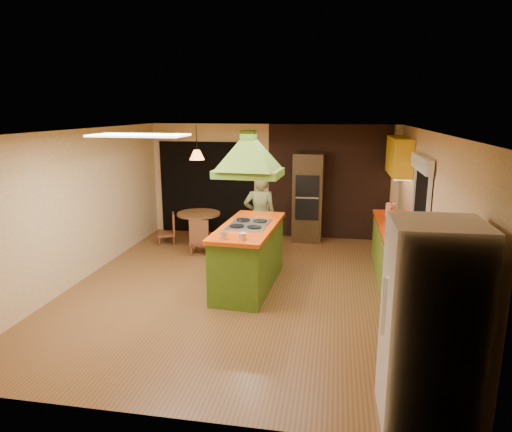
% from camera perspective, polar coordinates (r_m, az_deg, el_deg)
% --- Properties ---
extents(ground, '(6.50, 6.50, 0.00)m').
position_cam_1_polar(ground, '(7.46, -1.62, -8.94)').
color(ground, brown).
rests_on(ground, ground).
extents(room_walls, '(5.50, 6.50, 6.50)m').
position_cam_1_polar(room_walls, '(7.08, -1.69, 0.47)').
color(room_walls, beige).
rests_on(room_walls, ground).
extents(ceiling_plane, '(6.50, 6.50, 0.00)m').
position_cam_1_polar(ceiling_plane, '(6.92, -1.76, 10.62)').
color(ceiling_plane, silver).
rests_on(ceiling_plane, room_walls).
extents(brick_panel, '(2.64, 0.03, 2.50)m').
position_cam_1_polar(brick_panel, '(10.12, 9.01, 4.16)').
color(brick_panel, '#381E14').
rests_on(brick_panel, ground).
extents(nook_opening, '(2.20, 0.03, 2.10)m').
position_cam_1_polar(nook_opening, '(10.56, -6.14, 3.52)').
color(nook_opening, black).
rests_on(nook_opening, ground).
extents(right_counter, '(0.62, 3.05, 0.92)m').
position_cam_1_polar(right_counter, '(7.80, 17.27, -4.93)').
color(right_counter, olive).
rests_on(right_counter, ground).
extents(upper_cabinets, '(0.34, 1.40, 0.70)m').
position_cam_1_polar(upper_cabinets, '(9.08, 17.45, 7.16)').
color(upper_cabinets, yellow).
rests_on(upper_cabinets, room_walls).
extents(window_right, '(0.12, 1.35, 1.06)m').
position_cam_1_polar(window_right, '(7.36, 20.06, 4.28)').
color(window_right, black).
rests_on(window_right, room_walls).
extents(fluor_panel, '(1.20, 0.60, 0.03)m').
position_cam_1_polar(fluor_panel, '(6.11, -14.42, 9.74)').
color(fluor_panel, white).
rests_on(fluor_panel, ceiling_plane).
extents(kitchen_island, '(0.94, 2.10, 1.04)m').
position_cam_1_polar(kitchen_island, '(7.36, -0.90, -4.94)').
color(kitchen_island, '#4D741D').
rests_on(kitchen_island, ground).
extents(range_hood, '(1.05, 0.79, 0.79)m').
position_cam_1_polar(range_hood, '(7.02, -0.96, 8.63)').
color(range_hood, '#567C1F').
rests_on(range_hood, ceiling_plane).
extents(man, '(0.67, 0.51, 1.66)m').
position_cam_1_polar(man, '(8.60, 0.49, -0.11)').
color(man, brown).
rests_on(man, ground).
extents(refrigerator, '(0.79, 0.75, 1.89)m').
position_cam_1_polar(refrigerator, '(4.43, 20.91, -12.62)').
color(refrigerator, white).
rests_on(refrigerator, ground).
extents(wall_oven, '(0.64, 0.61, 1.91)m').
position_cam_1_polar(wall_oven, '(9.91, 6.51, 2.31)').
color(wall_oven, '#412D15').
rests_on(wall_oven, ground).
extents(dining_table, '(0.91, 0.91, 0.68)m').
position_cam_1_polar(dining_table, '(9.74, -7.15, -0.77)').
color(dining_table, brown).
rests_on(dining_table, ground).
extents(chair_left, '(0.47, 0.47, 0.66)m').
position_cam_1_polar(chair_left, '(9.91, -11.17, -1.56)').
color(chair_left, brown).
rests_on(chair_left, ground).
extents(chair_near, '(0.41, 0.41, 0.73)m').
position_cam_1_polar(chair_near, '(9.09, -6.82, -2.49)').
color(chair_near, brown).
rests_on(chair_near, ground).
extents(pendant_lamp, '(0.36, 0.36, 0.20)m').
position_cam_1_polar(pendant_lamp, '(9.50, -7.40, 7.59)').
color(pendant_lamp, '#FF9E3F').
rests_on(pendant_lamp, ceiling_plane).
extents(canister_large, '(0.22, 0.22, 0.24)m').
position_cam_1_polar(canister_large, '(8.55, 16.45, 0.72)').
color(canister_large, beige).
rests_on(canister_large, right_counter).
extents(canister_medium, '(0.18, 0.18, 0.21)m').
position_cam_1_polar(canister_medium, '(8.65, 16.38, 0.75)').
color(canister_medium, '#F7EAC6').
rests_on(canister_medium, right_counter).
extents(canister_small, '(0.15, 0.15, 0.15)m').
position_cam_1_polar(canister_small, '(8.44, 16.52, 0.24)').
color(canister_small, beige).
rests_on(canister_small, right_counter).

